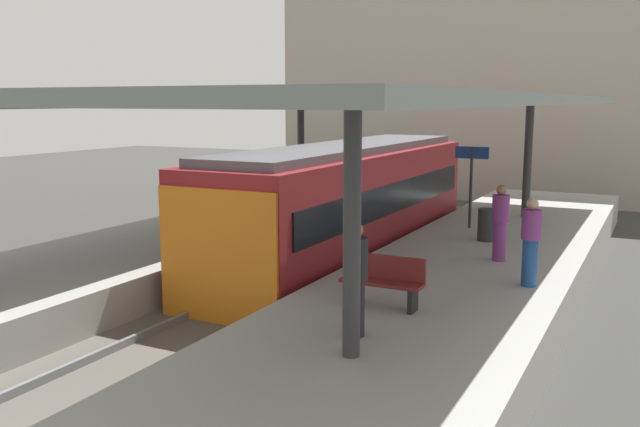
{
  "coord_description": "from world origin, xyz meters",
  "views": [
    {
      "loc": [
        7.4,
        -12.94,
        4.41
      ],
      "look_at": [
        -0.1,
        1.85,
        1.67
      ],
      "focal_mm": 38.28,
      "sensor_mm": 36.0,
      "label": 1
    }
  ],
  "objects_px": {
    "platform_bench": "(383,280)",
    "passenger_near_bench": "(531,241)",
    "litter_bin": "(487,225)",
    "passenger_mid_platform": "(500,222)",
    "platform_sign": "(471,169)",
    "commuter_train": "(346,204)",
    "passenger_far_end": "(355,277)"
  },
  "relations": [
    {
      "from": "platform_sign",
      "to": "passenger_far_end",
      "type": "relative_size",
      "value": 1.31
    },
    {
      "from": "platform_bench",
      "to": "passenger_mid_platform",
      "type": "xyz_separation_m",
      "value": [
        1.0,
        4.24,
        0.39
      ]
    },
    {
      "from": "platform_sign",
      "to": "passenger_far_end",
      "type": "bearing_deg",
      "value": -85.53
    },
    {
      "from": "commuter_train",
      "to": "litter_bin",
      "type": "relative_size",
      "value": 14.6
    },
    {
      "from": "litter_bin",
      "to": "platform_bench",
      "type": "bearing_deg",
      "value": -92.26
    },
    {
      "from": "commuter_train",
      "to": "platform_bench",
      "type": "height_order",
      "value": "commuter_train"
    },
    {
      "from": "commuter_train",
      "to": "litter_bin",
      "type": "height_order",
      "value": "commuter_train"
    },
    {
      "from": "commuter_train",
      "to": "passenger_mid_platform",
      "type": "distance_m",
      "value": 4.62
    },
    {
      "from": "commuter_train",
      "to": "platform_bench",
      "type": "relative_size",
      "value": 8.34
    },
    {
      "from": "commuter_train",
      "to": "passenger_near_bench",
      "type": "height_order",
      "value": "commuter_train"
    },
    {
      "from": "platform_sign",
      "to": "litter_bin",
      "type": "bearing_deg",
      "value": -61.46
    },
    {
      "from": "platform_sign",
      "to": "litter_bin",
      "type": "distance_m",
      "value": 2.09
    },
    {
      "from": "commuter_train",
      "to": "passenger_near_bench",
      "type": "relative_size",
      "value": 7.03
    },
    {
      "from": "platform_bench",
      "to": "platform_sign",
      "type": "distance_m",
      "value": 7.86
    },
    {
      "from": "platform_bench",
      "to": "platform_sign",
      "type": "relative_size",
      "value": 0.63
    },
    {
      "from": "platform_bench",
      "to": "commuter_train",
      "type": "bearing_deg",
      "value": 120.08
    },
    {
      "from": "commuter_train",
      "to": "platform_bench",
      "type": "xyz_separation_m",
      "value": [
        3.35,
        -5.79,
        -0.26
      ]
    },
    {
      "from": "commuter_train",
      "to": "passenger_mid_platform",
      "type": "xyz_separation_m",
      "value": [
        4.35,
        -1.55,
        0.13
      ]
    },
    {
      "from": "platform_bench",
      "to": "passenger_near_bench",
      "type": "xyz_separation_m",
      "value": [
        1.95,
        2.44,
        0.4
      ]
    },
    {
      "from": "litter_bin",
      "to": "passenger_mid_platform",
      "type": "bearing_deg",
      "value": -69.7
    },
    {
      "from": "passenger_near_bench",
      "to": "platform_sign",
      "type": "bearing_deg",
      "value": 115.26
    },
    {
      "from": "passenger_mid_platform",
      "to": "passenger_near_bench",
      "type": "bearing_deg",
      "value": -62.18
    },
    {
      "from": "commuter_train",
      "to": "platform_sign",
      "type": "bearing_deg",
      "value": 35.2
    },
    {
      "from": "passenger_near_bench",
      "to": "platform_bench",
      "type": "bearing_deg",
      "value": -128.56
    },
    {
      "from": "platform_sign",
      "to": "passenger_far_end",
      "type": "distance_m",
      "value": 9.33
    },
    {
      "from": "platform_sign",
      "to": "platform_bench",
      "type": "bearing_deg",
      "value": -85.87
    },
    {
      "from": "platform_bench",
      "to": "passenger_near_bench",
      "type": "bearing_deg",
      "value": 51.44
    },
    {
      "from": "platform_bench",
      "to": "passenger_near_bench",
      "type": "relative_size",
      "value": 0.84
    },
    {
      "from": "commuter_train",
      "to": "platform_sign",
      "type": "distance_m",
      "value": 3.53
    },
    {
      "from": "passenger_mid_platform",
      "to": "platform_sign",
      "type": "bearing_deg",
      "value": 113.91
    },
    {
      "from": "litter_bin",
      "to": "passenger_far_end",
      "type": "xyz_separation_m",
      "value": [
        -0.08,
        -7.79,
        0.48
      ]
    },
    {
      "from": "litter_bin",
      "to": "platform_sign",
      "type": "bearing_deg",
      "value": 118.54
    }
  ]
}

